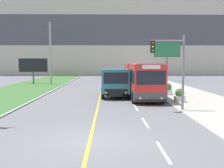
{
  "coord_description": "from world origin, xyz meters",
  "views": [
    {
      "loc": [
        0.75,
        -10.63,
        3.21
      ],
      "look_at": [
        1.1,
        11.75,
        1.4
      ],
      "focal_mm": 42.0,
      "sensor_mm": 36.0,
      "label": 1
    }
  ],
  "objects_px": {
    "car_distant": "(114,78)",
    "traffic_light_mast": "(173,62)",
    "utility_pole_far": "(50,53)",
    "planter_round_near": "(180,96)",
    "city_bus": "(141,79)",
    "planter_round_second": "(168,90)",
    "dump_truck": "(115,83)",
    "billboard_small": "(33,66)",
    "billboard_large": "(167,51)"
  },
  "relations": [
    {
      "from": "planter_round_near",
      "to": "planter_round_second",
      "type": "relative_size",
      "value": 0.93
    },
    {
      "from": "dump_truck",
      "to": "billboard_large",
      "type": "bearing_deg",
      "value": 65.83
    },
    {
      "from": "city_bus",
      "to": "traffic_light_mast",
      "type": "bearing_deg",
      "value": -82.36
    },
    {
      "from": "dump_truck",
      "to": "billboard_small",
      "type": "distance_m",
      "value": 20.23
    },
    {
      "from": "car_distant",
      "to": "utility_pole_far",
      "type": "bearing_deg",
      "value": -155.45
    },
    {
      "from": "city_bus",
      "to": "traffic_light_mast",
      "type": "distance_m",
      "value": 8.27
    },
    {
      "from": "billboard_small",
      "to": "city_bus",
      "type": "bearing_deg",
      "value": -45.49
    },
    {
      "from": "dump_truck",
      "to": "utility_pole_far",
      "type": "xyz_separation_m",
      "value": [
        -9.17,
        14.93,
        3.29
      ]
    },
    {
      "from": "traffic_light_mast",
      "to": "billboard_small",
      "type": "relative_size",
      "value": 1.16
    },
    {
      "from": "city_bus",
      "to": "dump_truck",
      "type": "xyz_separation_m",
      "value": [
        -2.53,
        -1.26,
        -0.26
      ]
    },
    {
      "from": "utility_pole_far",
      "to": "billboard_small",
      "type": "bearing_deg",
      "value": 157.4
    },
    {
      "from": "city_bus",
      "to": "billboard_large",
      "type": "distance_m",
      "value": 21.54
    },
    {
      "from": "car_distant",
      "to": "billboard_small",
      "type": "relative_size",
      "value": 0.99
    },
    {
      "from": "dump_truck",
      "to": "planter_round_second",
      "type": "xyz_separation_m",
      "value": [
        5.2,
        1.52,
        -0.76
      ]
    },
    {
      "from": "planter_round_near",
      "to": "city_bus",
      "type": "bearing_deg",
      "value": 119.67
    },
    {
      "from": "billboard_large",
      "to": "planter_round_near",
      "type": "height_order",
      "value": "billboard_large"
    },
    {
      "from": "car_distant",
      "to": "planter_round_second",
      "type": "distance_m",
      "value": 18.4
    },
    {
      "from": "planter_round_near",
      "to": "planter_round_second",
      "type": "bearing_deg",
      "value": 88.79
    },
    {
      "from": "city_bus",
      "to": "billboard_large",
      "type": "relative_size",
      "value": 1.77
    },
    {
      "from": "dump_truck",
      "to": "traffic_light_mast",
      "type": "height_order",
      "value": "traffic_light_mast"
    },
    {
      "from": "billboard_small",
      "to": "planter_round_second",
      "type": "distance_m",
      "value": 22.77
    },
    {
      "from": "billboard_large",
      "to": "traffic_light_mast",
      "type": "bearing_deg",
      "value": -101.97
    },
    {
      "from": "utility_pole_far",
      "to": "planter_round_near",
      "type": "relative_size",
      "value": 8.52
    },
    {
      "from": "traffic_light_mast",
      "to": "planter_round_near",
      "type": "bearing_deg",
      "value": 67.08
    },
    {
      "from": "dump_truck",
      "to": "car_distant",
      "type": "height_order",
      "value": "dump_truck"
    },
    {
      "from": "utility_pole_far",
      "to": "traffic_light_mast",
      "type": "distance_m",
      "value": 25.22
    },
    {
      "from": "city_bus",
      "to": "billboard_small",
      "type": "distance_m",
      "value": 20.91
    },
    {
      "from": "city_bus",
      "to": "dump_truck",
      "type": "relative_size",
      "value": 1.9
    },
    {
      "from": "car_distant",
      "to": "planter_round_near",
      "type": "relative_size",
      "value": 3.99
    },
    {
      "from": "planter_round_second",
      "to": "billboard_large",
      "type": "bearing_deg",
      "value": 77.57
    },
    {
      "from": "dump_truck",
      "to": "planter_round_near",
      "type": "height_order",
      "value": "dump_truck"
    },
    {
      "from": "dump_truck",
      "to": "planter_round_near",
      "type": "xyz_separation_m",
      "value": [
        5.1,
        -3.25,
        -0.8
      ]
    },
    {
      "from": "planter_round_near",
      "to": "planter_round_second",
      "type": "height_order",
      "value": "planter_round_second"
    },
    {
      "from": "utility_pole_far",
      "to": "planter_round_second",
      "type": "bearing_deg",
      "value": -43.03
    },
    {
      "from": "car_distant",
      "to": "utility_pole_far",
      "type": "distance_m",
      "value": 11.11
    },
    {
      "from": "dump_truck",
      "to": "billboard_small",
      "type": "relative_size",
      "value": 1.46
    },
    {
      "from": "billboard_small",
      "to": "planter_round_near",
      "type": "relative_size",
      "value": 4.05
    },
    {
      "from": "dump_truck",
      "to": "billboard_small",
      "type": "bearing_deg",
      "value": 126.85
    },
    {
      "from": "car_distant",
      "to": "billboard_large",
      "type": "bearing_deg",
      "value": 12.5
    },
    {
      "from": "billboard_small",
      "to": "planter_round_near",
      "type": "bearing_deg",
      "value": -48.43
    },
    {
      "from": "city_bus",
      "to": "utility_pole_far",
      "type": "bearing_deg",
      "value": 130.56
    },
    {
      "from": "billboard_small",
      "to": "planter_round_near",
      "type": "distance_m",
      "value": 26.02
    },
    {
      "from": "dump_truck",
      "to": "planter_round_second",
      "type": "relative_size",
      "value": 5.52
    },
    {
      "from": "traffic_light_mast",
      "to": "planter_round_near",
      "type": "height_order",
      "value": "traffic_light_mast"
    },
    {
      "from": "city_bus",
      "to": "car_distant",
      "type": "bearing_deg",
      "value": 97.13
    },
    {
      "from": "dump_truck",
      "to": "billboard_large",
      "type": "distance_m",
      "value": 23.67
    },
    {
      "from": "traffic_light_mast",
      "to": "planter_round_near",
      "type": "relative_size",
      "value": 4.7
    },
    {
      "from": "car_distant",
      "to": "traffic_light_mast",
      "type": "xyz_separation_m",
      "value": [
        3.33,
        -26.01,
        2.56
      ]
    },
    {
      "from": "city_bus",
      "to": "utility_pole_far",
      "type": "xyz_separation_m",
      "value": [
        -11.7,
        13.67,
        3.03
      ]
    },
    {
      "from": "billboard_large",
      "to": "planter_round_near",
      "type": "xyz_separation_m",
      "value": [
        -4.46,
        -24.55,
        -4.67
      ]
    }
  ]
}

